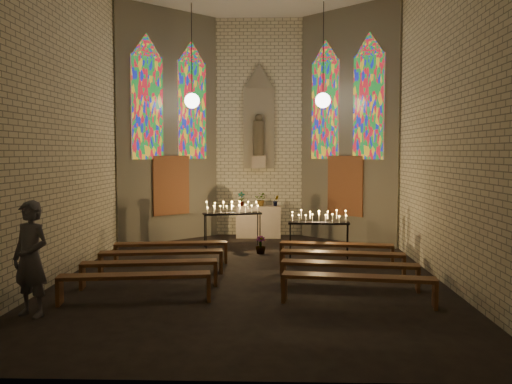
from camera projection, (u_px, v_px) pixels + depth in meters
floor at (252, 274)px, 12.72m from camera, size 12.00×12.00×0.00m
room at (256, 116)px, 15.82m from camera, size 8.22×12.43×7.00m
altar at (259, 222)px, 18.11m from camera, size 1.40×0.60×1.00m
flower_vase_left at (241, 199)px, 18.07m from camera, size 0.25×0.18×0.45m
flower_vase_center at (261, 199)px, 18.07m from camera, size 0.47×0.45×0.42m
flower_vase_right at (276, 201)px, 18.05m from camera, size 0.23×0.21×0.35m
aisle_flower_pot at (261, 245)px, 15.17m from camera, size 0.29×0.29×0.48m
votive_stand_left at (232, 210)px, 16.25m from camera, size 1.70×0.80×1.22m
votive_stand_right at (319, 220)px, 14.57m from camera, size 1.57×0.45×1.14m
pew_left_0 at (171, 246)px, 13.83m from camera, size 2.73×0.77×0.52m
pew_right_0 at (336, 247)px, 13.70m from camera, size 2.73×0.77×0.52m
pew_left_1 at (161, 255)px, 12.64m from camera, size 2.73×0.77×0.52m
pew_right_1 at (342, 256)px, 12.50m from camera, size 2.73×0.77×0.52m
pew_left_2 at (150, 266)px, 11.44m from camera, size 2.73×0.77×0.52m
pew_right_2 at (349, 267)px, 11.31m from camera, size 2.73×0.77×0.52m
pew_left_3 at (135, 279)px, 10.24m from camera, size 2.73×0.77×0.52m
pew_right_3 at (358, 281)px, 10.11m from camera, size 2.73×0.77×0.52m
visitor at (31, 259)px, 9.37m from camera, size 0.82×0.69×1.91m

